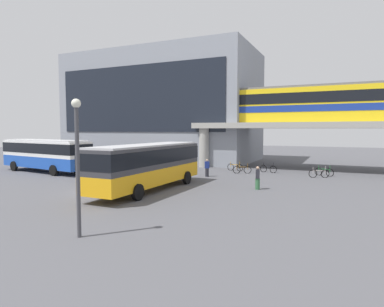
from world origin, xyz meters
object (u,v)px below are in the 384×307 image
at_px(bicycle_green, 324,172).
at_px(bicycle_black, 268,169).
at_px(bicycle_brown, 242,170).
at_px(pedestrian_by_bike_rack, 207,169).
at_px(bicycle_silver, 319,174).
at_px(station_building, 163,108).
at_px(bus_main, 148,162).
at_px(train, 322,103).
at_px(pedestrian_at_kerb, 258,179).
at_px(bus_secondary, 45,152).
at_px(bicycle_orange, 235,167).

xyz_separation_m(bicycle_green, bicycle_black, (-5.15, 0.29, 0.00)).
relative_size(bicycle_brown, pedestrian_by_bike_rack, 1.08).
distance_m(bicycle_silver, pedestrian_by_bike_rack, 9.89).
relative_size(station_building, bus_main, 2.32).
xyz_separation_m(train, pedestrian_at_kerb, (-3.32, -14.05, -6.17)).
xyz_separation_m(bus_main, bus_secondary, (-14.62, 4.28, 0.00)).
xyz_separation_m(station_building, pedestrian_at_kerb, (17.92, -18.36, -6.55)).
relative_size(pedestrian_by_bike_rack, pedestrian_at_kerb, 0.95).
distance_m(bus_secondary, pedestrian_at_kerb, 21.54).
xyz_separation_m(train, bicycle_orange, (-7.91, -4.43, -6.58)).
bearing_deg(bus_main, train, 59.83).
distance_m(bicycle_green, bicycle_silver, 1.43).
xyz_separation_m(bicycle_orange, bicycle_black, (3.39, 0.04, 0.00)).
bearing_deg(train, bicycle_black, -135.79).
xyz_separation_m(bicycle_green, pedestrian_by_bike_rack, (-9.60, -4.88, 0.37)).
relative_size(bus_main, bus_secondary, 0.98).
distance_m(bicycle_green, pedestrian_at_kerb, 10.17).
relative_size(bus_secondary, bicycle_green, 6.73).
height_order(bicycle_brown, bicycle_black, same).
xyz_separation_m(bus_main, pedestrian_by_bike_rack, (1.22, 7.96, -1.26)).
bearing_deg(bicycle_silver, pedestrian_by_bike_rack, -159.27).
height_order(train, pedestrian_by_bike_rack, train).
distance_m(bus_secondary, bicycle_black, 22.20).
bearing_deg(bicycle_brown, station_building, 144.35).
height_order(bicycle_orange, bicycle_silver, same).
relative_size(bus_secondary, pedestrian_at_kerb, 6.87).
distance_m(station_building, bicycle_silver, 24.88).
bearing_deg(bicycle_green, bicycle_silver, -104.53).
xyz_separation_m(bus_secondary, bicycle_brown, (18.12, 7.12, -1.63)).
xyz_separation_m(bicycle_silver, pedestrian_at_kerb, (-3.59, -7.99, 0.41)).
height_order(station_building, bicycle_orange, station_building).
bearing_deg(bicycle_green, bicycle_brown, -168.82).
xyz_separation_m(bus_main, bicycle_black, (5.67, 13.13, -1.63)).
distance_m(bicycle_green, bicycle_black, 5.16).
bearing_deg(station_building, bicycle_green, -22.36).
bearing_deg(bicycle_brown, bus_main, -107.08).
relative_size(train, bicycle_brown, 14.73).
distance_m(bicycle_orange, bicycle_green, 8.54).
height_order(bus_main, bicycle_silver, bus_main).
distance_m(station_building, train, 21.68).
xyz_separation_m(bus_main, pedestrian_at_kerb, (6.87, 3.48, -1.22)).
bearing_deg(pedestrian_by_bike_rack, station_building, 131.50).
distance_m(bicycle_black, pedestrian_at_kerb, 9.74).
bearing_deg(bicycle_orange, pedestrian_by_bike_rack, -101.68).
relative_size(bicycle_silver, bicycle_black, 0.97).
xyz_separation_m(bicycle_green, pedestrian_at_kerb, (-3.95, -9.37, 0.41)).
relative_size(bus_secondary, bicycle_black, 6.45).
xyz_separation_m(bicycle_brown, bicycle_green, (7.32, 1.45, 0.00)).
height_order(bicycle_green, bicycle_black, same).
bearing_deg(bus_secondary, bus_main, -16.32).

